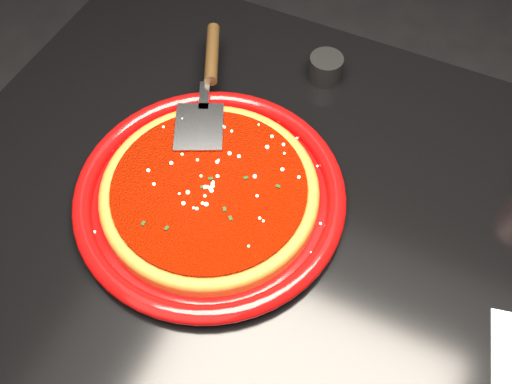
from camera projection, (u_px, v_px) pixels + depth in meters
floor at (297, 375)px, 1.45m from camera, size 4.00×4.00×0.01m
table at (309, 322)px, 1.13m from camera, size 1.20×0.80×0.75m
plate at (210, 195)px, 0.83m from camera, size 0.51×0.51×0.03m
pizza_crust at (210, 193)px, 0.83m from camera, size 0.41×0.41×0.02m
pizza_crust_rim at (209, 190)px, 0.82m from camera, size 0.41×0.41×0.02m
pizza_sauce at (209, 188)px, 0.82m from camera, size 0.36×0.36×0.01m
parmesan_dusting at (209, 185)px, 0.81m from camera, size 0.27×0.27×0.01m
basil_flecks at (209, 185)px, 0.81m from camera, size 0.25×0.25×0.00m
pizza_server at (207, 86)px, 0.90m from camera, size 0.21×0.32×0.02m
ramekin at (326, 68)px, 0.96m from camera, size 0.07×0.07×0.04m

